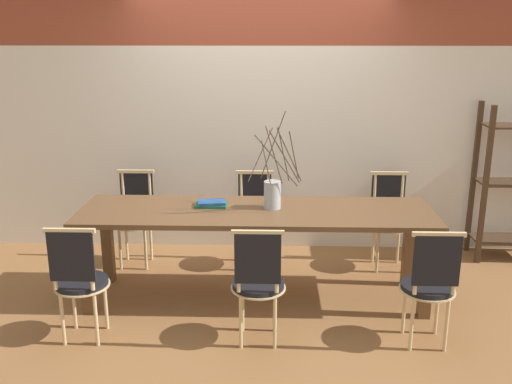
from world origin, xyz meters
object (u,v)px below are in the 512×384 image
Objects in this scene: chair_near_center at (430,282)px; chair_far_center at (389,217)px; vase_centerpiece at (273,192)px; dining_table at (256,222)px; book_stack at (211,204)px; shelving_rack at (511,183)px.

chair_far_center is (-0.00, 1.44, 0.00)m from chair_near_center.
chair_far_center is 1.15× the size of vase_centerpiece.
book_stack reaches higher than dining_table.
vase_centerpiece is 0.51× the size of shelving_rack.
book_stack is (-0.37, 0.10, 0.12)m from dining_table.
dining_table is at bearing 149.63° from chair_near_center.
dining_table is 1.43m from chair_near_center.
book_stack is (-0.50, 0.05, -0.11)m from vase_centerpiece.
shelving_rack is (1.20, 1.70, 0.27)m from chair_near_center.
vase_centerpiece is 2.48m from shelving_rack.
book_stack is at bearing 165.33° from dining_table.
shelving_rack is at bearing 22.14° from vase_centerpiece.
chair_near_center is at bearing 90.09° from chair_far_center.
vase_centerpiece is (-1.09, 0.77, 0.42)m from chair_near_center.
vase_centerpiece is at bearing -5.47° from book_stack.
chair_far_center is at bearing 31.58° from vase_centerpiece.
dining_table is at bearing 30.41° from chair_far_center.
dining_table is 3.18× the size of chair_far_center.
vase_centerpiece is (-1.09, -0.67, 0.42)m from chair_far_center.
chair_near_center is at bearing -27.05° from book_stack.
book_stack is at bearing 21.30° from chair_far_center.
shelving_rack is at bearing 22.02° from dining_table.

